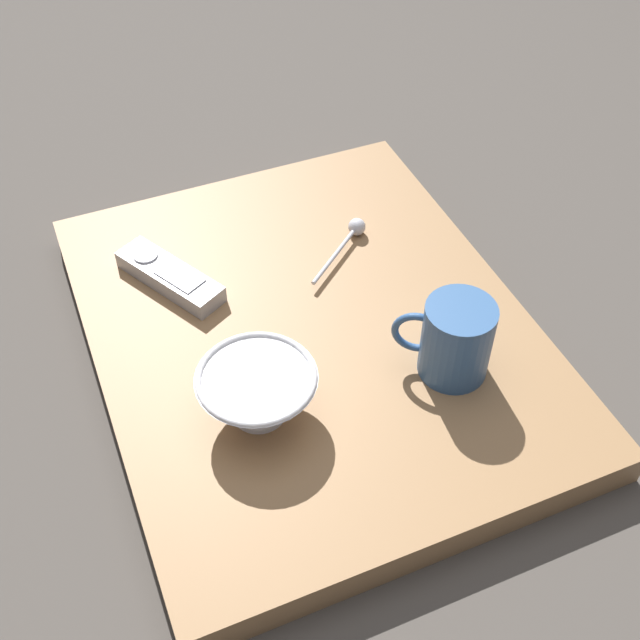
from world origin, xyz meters
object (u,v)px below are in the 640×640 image
Objects in this scene: cereal_bowl at (258,392)px; tv_remote_near at (170,276)px; teaspoon at (352,233)px; coffee_mug at (455,340)px.

tv_remote_near is at bearing -171.60° from cereal_bowl.
cereal_bowl is at bearing 8.40° from tv_remote_near.
cereal_bowl is 0.83× the size of tv_remote_near.
cereal_bowl reaches higher than teaspoon.
cereal_bowl is 1.28× the size of coffee_mug.
teaspoon is (-0.24, 0.23, -0.03)m from cereal_bowl.
tv_remote_near is (-0.01, -0.27, 0.00)m from teaspoon.
cereal_bowl is 0.33m from teaspoon.
tv_remote_near is at bearing -135.30° from coffee_mug.
cereal_bowl is at bearing -96.53° from coffee_mug.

